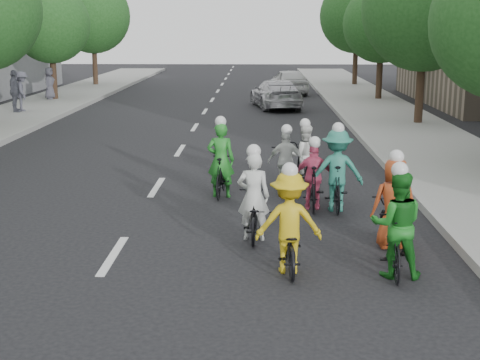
{
  "coord_description": "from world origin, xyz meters",
  "views": [
    {
      "loc": [
        2.48,
        -10.83,
        3.84
      ],
      "look_at": [
        2.14,
        1.52,
        1.0
      ],
      "focal_mm": 50.0,
      "sensor_mm": 36.0,
      "label": 1
    }
  ],
  "objects_px": {
    "cyclist_5": "(221,169)",
    "cyclist_6": "(304,162)",
    "spectator_1": "(15,91)",
    "spectator_0": "(22,91)",
    "cyclist_3": "(314,182)",
    "cyclist_1": "(396,233)",
    "follow_car_trail": "(289,81)",
    "cyclist_7": "(336,176)",
    "cyclist_8": "(286,168)",
    "spectator_2": "(50,83)",
    "cyclist_4": "(393,213)",
    "cyclist_2": "(289,231)",
    "cyclist_0": "(253,209)",
    "follow_car_lead": "(276,94)"
  },
  "relations": [
    {
      "from": "spectator_1",
      "to": "spectator_2",
      "type": "relative_size",
      "value": 1.13
    },
    {
      "from": "cyclist_4",
      "to": "spectator_0",
      "type": "xyz_separation_m",
      "value": [
        -12.96,
        18.15,
        0.41
      ]
    },
    {
      "from": "cyclist_2",
      "to": "cyclist_4",
      "type": "distance_m",
      "value": 2.29
    },
    {
      "from": "cyclist_3",
      "to": "spectator_0",
      "type": "xyz_separation_m",
      "value": [
        -11.75,
        15.61,
        0.44
      ]
    },
    {
      "from": "cyclist_0",
      "to": "spectator_2",
      "type": "distance_m",
      "value": 25.2
    },
    {
      "from": "cyclist_0",
      "to": "cyclist_8",
      "type": "height_order",
      "value": "cyclist_0"
    },
    {
      "from": "cyclist_1",
      "to": "cyclist_4",
      "type": "height_order",
      "value": "cyclist_1"
    },
    {
      "from": "spectator_2",
      "to": "cyclist_6",
      "type": "bearing_deg",
      "value": -132.32
    },
    {
      "from": "cyclist_5",
      "to": "follow_car_trail",
      "type": "xyz_separation_m",
      "value": [
        2.62,
        24.25,
        0.08
      ]
    },
    {
      "from": "cyclist_0",
      "to": "spectator_0",
      "type": "distance_m",
      "value": 20.62
    },
    {
      "from": "cyclist_2",
      "to": "spectator_0",
      "type": "bearing_deg",
      "value": -63.24
    },
    {
      "from": "cyclist_3",
      "to": "follow_car_trail",
      "type": "xyz_separation_m",
      "value": [
        0.57,
        25.26,
        0.14
      ]
    },
    {
      "from": "spectator_0",
      "to": "spectator_2",
      "type": "relative_size",
      "value": 1.08
    },
    {
      "from": "cyclist_7",
      "to": "spectator_2",
      "type": "distance_m",
      "value": 24.23
    },
    {
      "from": "cyclist_7",
      "to": "spectator_0",
      "type": "relative_size",
      "value": 1.08
    },
    {
      "from": "cyclist_7",
      "to": "follow_car_trail",
      "type": "xyz_separation_m",
      "value": [
        0.1,
        25.37,
        -0.01
      ]
    },
    {
      "from": "cyclist_0",
      "to": "follow_car_lead",
      "type": "xyz_separation_m",
      "value": [
        0.92,
        20.39,
        0.11
      ]
    },
    {
      "from": "cyclist_5",
      "to": "cyclist_7",
      "type": "xyz_separation_m",
      "value": [
        2.52,
        -1.13,
        0.09
      ]
    },
    {
      "from": "spectator_2",
      "to": "cyclist_7",
      "type": "bearing_deg",
      "value": -134.14
    },
    {
      "from": "follow_car_trail",
      "to": "spectator_0",
      "type": "distance_m",
      "value": 15.65
    },
    {
      "from": "cyclist_8",
      "to": "spectator_2",
      "type": "bearing_deg",
      "value": -59.85
    },
    {
      "from": "follow_car_lead",
      "to": "follow_car_trail",
      "type": "height_order",
      "value": "follow_car_trail"
    },
    {
      "from": "cyclist_1",
      "to": "spectator_0",
      "type": "relative_size",
      "value": 1.05
    },
    {
      "from": "cyclist_4",
      "to": "follow_car_trail",
      "type": "relative_size",
      "value": 0.41
    },
    {
      "from": "cyclist_1",
      "to": "cyclist_6",
      "type": "xyz_separation_m",
      "value": [
        -1.03,
        6.09,
        -0.1
      ]
    },
    {
      "from": "cyclist_5",
      "to": "cyclist_6",
      "type": "height_order",
      "value": "cyclist_5"
    },
    {
      "from": "cyclist_2",
      "to": "cyclist_3",
      "type": "xyz_separation_m",
      "value": [
        0.7,
        3.81,
        -0.07
      ]
    },
    {
      "from": "spectator_1",
      "to": "spectator_2",
      "type": "bearing_deg",
      "value": -3.69
    },
    {
      "from": "cyclist_5",
      "to": "spectator_0",
      "type": "distance_m",
      "value": 17.54
    },
    {
      "from": "cyclist_2",
      "to": "follow_car_trail",
      "type": "bearing_deg",
      "value": -95.39
    },
    {
      "from": "cyclist_1",
      "to": "cyclist_7",
      "type": "xyz_separation_m",
      "value": [
        -0.49,
        3.85,
        0.04
      ]
    },
    {
      "from": "cyclist_7",
      "to": "spectator_1",
      "type": "xyz_separation_m",
      "value": [
        -12.42,
        15.35,
        0.33
      ]
    },
    {
      "from": "cyclist_5",
      "to": "spectator_0",
      "type": "bearing_deg",
      "value": -52.14
    },
    {
      "from": "cyclist_3",
      "to": "cyclist_8",
      "type": "xyz_separation_m",
      "value": [
        -0.53,
        1.53,
        -0.01
      ]
    },
    {
      "from": "cyclist_1",
      "to": "spectator_2",
      "type": "relative_size",
      "value": 1.13
    },
    {
      "from": "cyclist_6",
      "to": "spectator_0",
      "type": "bearing_deg",
      "value": -54.44
    },
    {
      "from": "cyclist_0",
      "to": "cyclist_4",
      "type": "distance_m",
      "value": 2.51
    },
    {
      "from": "cyclist_2",
      "to": "cyclist_7",
      "type": "bearing_deg",
      "value": -110.53
    },
    {
      "from": "cyclist_5",
      "to": "follow_car_lead",
      "type": "distance_m",
      "value": 17.31
    },
    {
      "from": "cyclist_7",
      "to": "spectator_0",
      "type": "bearing_deg",
      "value": -51.2
    },
    {
      "from": "cyclist_5",
      "to": "follow_car_lead",
      "type": "bearing_deg",
      "value": -91.35
    },
    {
      "from": "cyclist_2",
      "to": "cyclist_8",
      "type": "xyz_separation_m",
      "value": [
        0.17,
        5.34,
        -0.09
      ]
    },
    {
      "from": "spectator_1",
      "to": "spectator_0",
      "type": "bearing_deg",
      "value": -31.38
    },
    {
      "from": "cyclist_7",
      "to": "follow_car_lead",
      "type": "height_order",
      "value": "cyclist_7"
    },
    {
      "from": "cyclist_6",
      "to": "spectator_2",
      "type": "bearing_deg",
      "value": -62.42
    },
    {
      "from": "cyclist_3",
      "to": "follow_car_trail",
      "type": "height_order",
      "value": "cyclist_3"
    },
    {
      "from": "cyclist_2",
      "to": "cyclist_7",
      "type": "xyz_separation_m",
      "value": [
        1.18,
        3.69,
        0.08
      ]
    },
    {
      "from": "cyclist_2",
      "to": "spectator_2",
      "type": "height_order",
      "value": "cyclist_2"
    },
    {
      "from": "cyclist_1",
      "to": "follow_car_trail",
      "type": "relative_size",
      "value": 0.43
    },
    {
      "from": "cyclist_1",
      "to": "follow_car_trail",
      "type": "distance_m",
      "value": 29.22
    }
  ]
}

